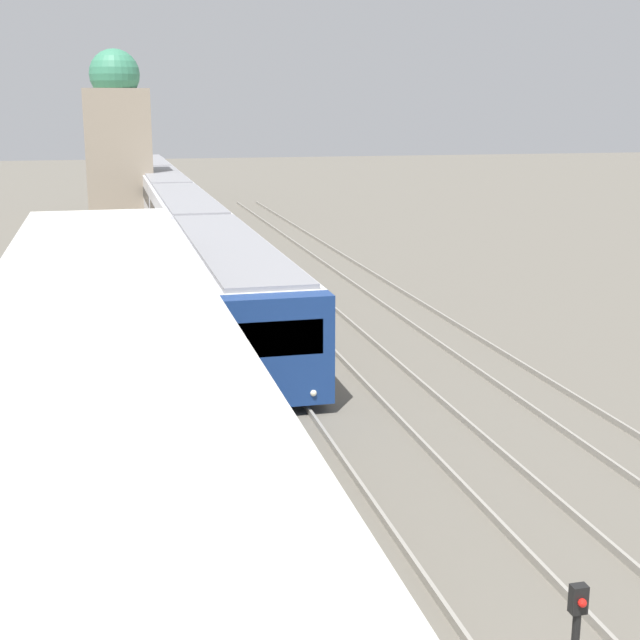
# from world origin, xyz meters

# --- Properties ---
(platform_canopy) EXTENTS (4.00, 27.78, 3.04)m
(platform_canopy) POSITION_xyz_m (-3.89, 8.06, 3.88)
(platform_canopy) COLOR beige
(platform_canopy) RESTS_ON station_platform
(person_on_platform) EXTENTS (0.40, 0.40, 1.66)m
(person_on_platform) POSITION_xyz_m (-2.54, 9.93, 1.95)
(person_on_platform) COLOR #2D2D33
(person_on_platform) RESTS_ON station_platform
(train_near) EXTENTS (2.63, 60.75, 3.00)m
(train_near) POSITION_xyz_m (0.00, 43.41, 1.67)
(train_near) COLOR navy
(train_near) RESTS_ON ground_plane
(signal_post_near) EXTENTS (0.20, 0.21, 1.59)m
(signal_post_near) POSITION_xyz_m (1.49, 2.17, 1.00)
(signal_post_near) COLOR black
(signal_post_near) RESTS_ON ground_plane
(distant_domed_building) EXTENTS (4.09, 4.09, 10.63)m
(distant_domed_building) POSITION_xyz_m (-2.66, 53.12, 5.01)
(distant_domed_building) COLOR gray
(distant_domed_building) RESTS_ON ground_plane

